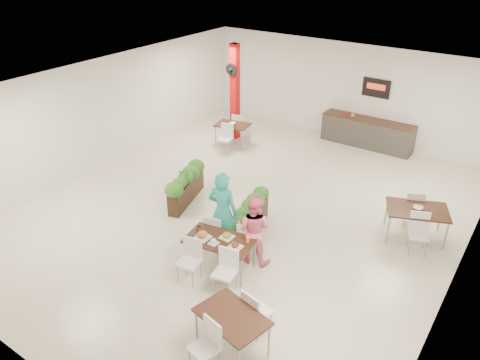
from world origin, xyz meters
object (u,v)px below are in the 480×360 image
at_px(diner_man, 223,212).
at_px(side_table_a, 233,128).
at_px(planter_left, 186,184).
at_px(side_table_b, 417,213).
at_px(diner_woman, 254,229).
at_px(planter_right, 250,214).
at_px(side_table_c, 232,321).
at_px(service_counter, 367,132).
at_px(red_column, 235,91).
at_px(main_table, 219,244).

relative_size(diner_man, side_table_a, 1.13).
height_order(planter_left, side_table_b, planter_left).
relative_size(diner_woman, planter_right, 0.91).
distance_m(side_table_a, side_table_b, 6.80).
xyz_separation_m(diner_woman, side_table_c, (1.05, -2.26, -0.17)).
bearing_deg(planter_right, side_table_b, 31.25).
distance_m(side_table_b, side_table_c, 5.33).
height_order(diner_man, planter_right, diner_man).
bearing_deg(service_counter, planter_left, -112.41).
height_order(red_column, planter_right, red_column).
xyz_separation_m(diner_man, planter_left, (-2.02, 1.11, -0.44)).
xyz_separation_m(red_column, diner_woman, (4.29, -5.39, -0.85)).
height_order(main_table, side_table_b, same).
bearing_deg(red_column, side_table_c, -55.07).
height_order(diner_man, planter_left, diner_man).
distance_m(main_table, side_table_c, 2.17).
distance_m(diner_woman, side_table_b, 3.84).
distance_m(diner_woman, side_table_a, 6.20).
xyz_separation_m(service_counter, planter_left, (-2.53, -6.14, 0.01)).
bearing_deg(main_table, diner_man, 120.79).
height_order(diner_man, side_table_c, diner_man).
xyz_separation_m(diner_woman, planter_right, (-0.67, 0.88, -0.31)).
height_order(planter_right, side_table_c, side_table_c).
xyz_separation_m(diner_man, side_table_b, (3.38, 2.85, -0.30)).
distance_m(service_counter, side_table_b, 5.26).
distance_m(red_column, planter_left, 4.67).
distance_m(diner_man, side_table_a, 5.73).
height_order(red_column, main_table, red_column).
relative_size(diner_man, planter_left, 1.07).
bearing_deg(red_column, main_table, -57.30).
xyz_separation_m(service_counter, planter_right, (-0.38, -6.38, -0.01)).
distance_m(service_counter, planter_right, 6.39).
bearing_deg(side_table_a, diner_woman, -61.66).
relative_size(red_column, planter_right, 1.84).
height_order(side_table_b, side_table_c, same).
bearing_deg(red_column, service_counter, 25.00).
bearing_deg(service_counter, planter_right, -93.41).
height_order(red_column, side_table_c, red_column).
xyz_separation_m(main_table, side_table_c, (1.46, -1.60, -0.01)).
height_order(main_table, planter_left, planter_left).
distance_m(main_table, side_table_a, 6.48).
distance_m(planter_left, side_table_b, 5.67).
bearing_deg(diner_woman, main_table, 48.18).
bearing_deg(diner_man, planter_right, -108.25).
distance_m(planter_right, side_table_a, 5.10).
bearing_deg(side_table_a, side_table_c, -65.84).
relative_size(diner_man, side_table_b, 1.14).
distance_m(diner_woman, planter_left, 3.05).
relative_size(red_column, side_table_b, 1.93).
relative_size(side_table_a, side_table_b, 1.01).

